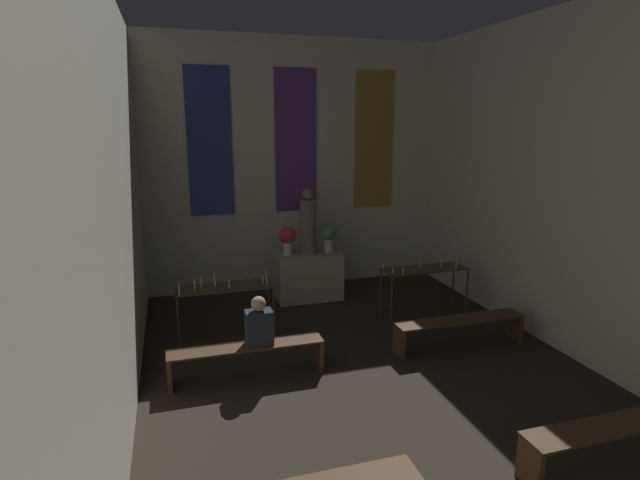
{
  "coord_description": "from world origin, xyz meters",
  "views": [
    {
      "loc": [
        -2.47,
        0.69,
        3.39
      ],
      "look_at": [
        0.0,
        8.95,
        1.37
      ],
      "focal_mm": 28.0,
      "sensor_mm": 36.0,
      "label": 1
    }
  ],
  "objects_px": {
    "candle_rack_left": "(225,292)",
    "person_seated": "(259,323)",
    "candle_rack_right": "(425,274)",
    "flower_vase_right": "(328,235)",
    "pew_back_left": "(247,354)",
    "altar": "(308,276)",
    "flower_vase_left": "(287,237)",
    "pew_second_right": "(616,435)",
    "pew_back_right": "(460,326)",
    "statue": "(308,224)"
  },
  "relations": [
    {
      "from": "candle_rack_left",
      "to": "person_seated",
      "type": "relative_size",
      "value": 2.28
    },
    {
      "from": "candle_rack_left",
      "to": "candle_rack_right",
      "type": "height_order",
      "value": "candle_rack_left"
    },
    {
      "from": "flower_vase_right",
      "to": "pew_back_left",
      "type": "distance_m",
      "value": 3.61
    },
    {
      "from": "candle_rack_right",
      "to": "pew_back_left",
      "type": "relative_size",
      "value": 0.74
    },
    {
      "from": "altar",
      "to": "candle_rack_right",
      "type": "bearing_deg",
      "value": -38.86
    },
    {
      "from": "flower_vase_left",
      "to": "pew_back_left",
      "type": "distance_m",
      "value": 3.21
    },
    {
      "from": "candle_rack_left",
      "to": "person_seated",
      "type": "bearing_deg",
      "value": -77.75
    },
    {
      "from": "candle_rack_right",
      "to": "flower_vase_left",
      "type": "bearing_deg",
      "value": 146.84
    },
    {
      "from": "candle_rack_left",
      "to": "pew_second_right",
      "type": "xyz_separation_m",
      "value": [
        3.41,
        -4.26,
        -0.42
      ]
    },
    {
      "from": "pew_second_right",
      "to": "pew_back_right",
      "type": "height_order",
      "value": "same"
    },
    {
      "from": "flower_vase_left",
      "to": "pew_back_right",
      "type": "xyz_separation_m",
      "value": [
        2.05,
        -2.82,
        -0.92
      ]
    },
    {
      "from": "candle_rack_right",
      "to": "pew_second_right",
      "type": "distance_m",
      "value": 4.28
    },
    {
      "from": "flower_vase_right",
      "to": "candle_rack_right",
      "type": "height_order",
      "value": "flower_vase_right"
    },
    {
      "from": "flower_vase_right",
      "to": "flower_vase_left",
      "type": "bearing_deg",
      "value": 180.0
    },
    {
      "from": "candle_rack_right",
      "to": "pew_back_right",
      "type": "height_order",
      "value": "candle_rack_right"
    },
    {
      "from": "flower_vase_right",
      "to": "pew_back_left",
      "type": "relative_size",
      "value": 0.27
    },
    {
      "from": "altar",
      "to": "statue",
      "type": "bearing_deg",
      "value": -90.0
    },
    {
      "from": "flower_vase_left",
      "to": "pew_back_left",
      "type": "height_order",
      "value": "flower_vase_left"
    },
    {
      "from": "flower_vase_right",
      "to": "pew_second_right",
      "type": "relative_size",
      "value": 0.27
    },
    {
      "from": "statue",
      "to": "flower_vase_right",
      "type": "relative_size",
      "value": 2.29
    },
    {
      "from": "altar",
      "to": "pew_back_left",
      "type": "bearing_deg",
      "value": -120.16
    },
    {
      "from": "pew_back_right",
      "to": "candle_rack_left",
      "type": "bearing_deg",
      "value": 157.66
    },
    {
      "from": "statue",
      "to": "candle_rack_right",
      "type": "relative_size",
      "value": 0.83
    },
    {
      "from": "statue",
      "to": "pew_back_left",
      "type": "xyz_separation_m",
      "value": [
        -1.64,
        -2.82,
        -1.16
      ]
    },
    {
      "from": "altar",
      "to": "pew_back_right",
      "type": "xyz_separation_m",
      "value": [
        1.64,
        -2.82,
        -0.11
      ]
    },
    {
      "from": "flower_vase_left",
      "to": "altar",
      "type": "bearing_deg",
      "value": 0.0
    },
    {
      "from": "candle_rack_left",
      "to": "statue",
      "type": "bearing_deg",
      "value": 38.86
    },
    {
      "from": "flower_vase_left",
      "to": "pew_second_right",
      "type": "distance_m",
      "value": 6.11
    },
    {
      "from": "flower_vase_right",
      "to": "pew_back_left",
      "type": "bearing_deg",
      "value": -126.01
    },
    {
      "from": "flower_vase_left",
      "to": "person_seated",
      "type": "height_order",
      "value": "flower_vase_left"
    },
    {
      "from": "candle_rack_right",
      "to": "pew_back_left",
      "type": "bearing_deg",
      "value": -157.68
    },
    {
      "from": "flower_vase_right",
      "to": "pew_back_left",
      "type": "height_order",
      "value": "flower_vase_right"
    },
    {
      "from": "flower_vase_right",
      "to": "candle_rack_left",
      "type": "relative_size",
      "value": 0.36
    },
    {
      "from": "statue",
      "to": "candle_rack_right",
      "type": "xyz_separation_m",
      "value": [
        1.77,
        -1.42,
        -0.74
      ]
    },
    {
      "from": "altar",
      "to": "pew_back_right",
      "type": "bearing_deg",
      "value": -59.84
    },
    {
      "from": "pew_back_right",
      "to": "pew_back_left",
      "type": "bearing_deg",
      "value": 180.0
    },
    {
      "from": "altar",
      "to": "pew_back_right",
      "type": "height_order",
      "value": "altar"
    },
    {
      "from": "flower_vase_right",
      "to": "pew_second_right",
      "type": "xyz_separation_m",
      "value": [
        1.23,
        -5.68,
        -0.92
      ]
    },
    {
      "from": "pew_back_left",
      "to": "pew_back_right",
      "type": "distance_m",
      "value": 3.28
    },
    {
      "from": "statue",
      "to": "pew_second_right",
      "type": "relative_size",
      "value": 0.61
    },
    {
      "from": "flower_vase_left",
      "to": "candle_rack_right",
      "type": "relative_size",
      "value": 0.36
    },
    {
      "from": "pew_back_left",
      "to": "person_seated",
      "type": "relative_size",
      "value": 3.09
    },
    {
      "from": "statue",
      "to": "pew_back_right",
      "type": "bearing_deg",
      "value": -59.84
    },
    {
      "from": "candle_rack_right",
      "to": "person_seated",
      "type": "relative_size",
      "value": 2.28
    },
    {
      "from": "altar",
      "to": "person_seated",
      "type": "bearing_deg",
      "value": -117.39
    },
    {
      "from": "pew_back_right",
      "to": "flower_vase_left",
      "type": "bearing_deg",
      "value": 126.01
    },
    {
      "from": "flower_vase_right",
      "to": "person_seated",
      "type": "xyz_separation_m",
      "value": [
        -1.87,
        -2.82,
        -0.5
      ]
    },
    {
      "from": "candle_rack_left",
      "to": "candle_rack_right",
      "type": "bearing_deg",
      "value": -0.01
    },
    {
      "from": "flower_vase_left",
      "to": "candle_rack_right",
      "type": "height_order",
      "value": "flower_vase_left"
    },
    {
      "from": "statue",
      "to": "flower_vase_left",
      "type": "relative_size",
      "value": 2.29
    }
  ]
}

